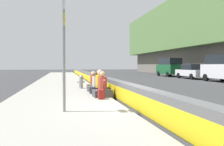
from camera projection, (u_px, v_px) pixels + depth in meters
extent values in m
plane|color=#353538|center=(136.00, 109.00, 8.12)|extent=(160.00, 160.00, 0.00)
cube|color=gray|center=(60.00, 111.00, 7.55)|extent=(80.00, 4.40, 0.14)
cube|color=#545456|center=(136.00, 97.00, 8.10)|extent=(76.00, 0.44, 0.85)
cube|color=gold|center=(130.00, 99.00, 8.06)|extent=(74.48, 0.01, 0.54)
cylinder|color=gray|center=(64.00, 53.00, 6.99)|extent=(0.09, 0.09, 3.60)
cube|color=white|center=(64.00, 3.00, 6.94)|extent=(0.44, 0.02, 0.36)
cube|color=#1956AD|center=(65.00, 3.00, 6.95)|extent=(0.30, 0.01, 0.10)
cube|color=yellow|center=(64.00, 20.00, 6.96)|extent=(0.44, 0.02, 0.36)
cube|color=black|center=(65.00, 20.00, 6.96)|extent=(0.30, 0.01, 0.10)
cylinder|color=gray|center=(81.00, 83.00, 14.13)|extent=(0.24, 0.24, 0.72)
cone|color=gray|center=(81.00, 75.00, 14.12)|extent=(0.26, 0.26, 0.16)
cylinder|color=gray|center=(84.00, 82.00, 14.17)|extent=(0.10, 0.12, 0.10)
cylinder|color=gray|center=(78.00, 82.00, 14.09)|extent=(0.10, 0.12, 0.10)
cube|color=#424247|center=(103.00, 93.00, 10.35)|extent=(0.75, 0.87, 0.31)
cylinder|color=#AD3D33|center=(103.00, 83.00, 10.33)|extent=(0.40, 0.40, 0.59)
sphere|color=tan|center=(102.00, 74.00, 10.32)|extent=(0.26, 0.26, 0.26)
cylinder|color=#AD3D33|center=(101.00, 84.00, 10.54)|extent=(0.31, 0.16, 0.52)
cylinder|color=#AD3D33|center=(104.00, 85.00, 10.12)|extent=(0.31, 0.16, 0.52)
cube|color=black|center=(100.00, 91.00, 11.43)|extent=(0.85, 0.96, 0.32)
cylinder|color=gold|center=(100.00, 81.00, 11.41)|extent=(0.41, 0.41, 0.61)
sphere|color=beige|center=(100.00, 72.00, 11.39)|extent=(0.27, 0.27, 0.27)
cylinder|color=gold|center=(98.00, 82.00, 11.63)|extent=(0.33, 0.19, 0.54)
cylinder|color=gold|center=(101.00, 83.00, 11.20)|extent=(0.33, 0.19, 0.54)
cube|color=#424247|center=(96.00, 89.00, 12.44)|extent=(0.83, 0.91, 0.29)
cylinder|color=beige|center=(96.00, 81.00, 12.43)|extent=(0.37, 0.37, 0.55)
sphere|color=brown|center=(96.00, 74.00, 12.42)|extent=(0.24, 0.24, 0.24)
cylinder|color=beige|center=(94.00, 82.00, 12.61)|extent=(0.30, 0.19, 0.48)
cylinder|color=beige|center=(97.00, 82.00, 12.25)|extent=(0.30, 0.19, 0.48)
cube|color=#706651|center=(93.00, 87.00, 13.81)|extent=(0.65, 0.76, 0.29)
cylinder|color=#AD3D33|center=(93.00, 80.00, 13.80)|extent=(0.36, 0.36, 0.54)
sphere|color=beige|center=(93.00, 73.00, 13.79)|extent=(0.24, 0.24, 0.24)
cylinder|color=#AD3D33|center=(93.00, 80.00, 14.00)|extent=(0.28, 0.13, 0.47)
cylinder|color=#AD3D33|center=(94.00, 81.00, 13.61)|extent=(0.28, 0.13, 0.47)
cube|color=maroon|center=(101.00, 94.00, 9.65)|extent=(0.32, 0.22, 0.40)
cube|color=maroon|center=(104.00, 96.00, 9.68)|extent=(0.22, 0.06, 0.20)
cylinder|color=black|center=(206.00, 77.00, 22.67)|extent=(0.73, 0.25, 0.72)
cylinder|color=black|center=(223.00, 77.00, 23.00)|extent=(0.73, 0.25, 0.72)
cube|color=silver|center=(192.00, 73.00, 26.67)|extent=(4.50, 1.81, 0.72)
cube|color=black|center=(192.00, 67.00, 26.55)|extent=(2.20, 1.62, 0.66)
cylinder|color=black|center=(179.00, 75.00, 27.91)|extent=(0.66, 0.22, 0.66)
cylinder|color=black|center=(191.00, 75.00, 28.27)|extent=(0.66, 0.22, 0.66)
cylinder|color=black|center=(192.00, 77.00, 25.10)|extent=(0.66, 0.22, 0.66)
cylinder|color=black|center=(206.00, 76.00, 25.46)|extent=(0.66, 0.22, 0.66)
cube|color=#145128|center=(169.00, 69.00, 32.49)|extent=(5.16, 2.12, 1.30)
cube|color=black|center=(170.00, 61.00, 32.35)|extent=(4.16, 1.90, 0.90)
cylinder|color=black|center=(159.00, 73.00, 33.94)|extent=(0.73, 0.24, 0.72)
cylinder|color=black|center=(170.00, 73.00, 34.28)|extent=(0.73, 0.24, 0.72)
cylinder|color=black|center=(168.00, 74.00, 30.73)|extent=(0.73, 0.24, 0.72)
cylinder|color=black|center=(181.00, 74.00, 31.07)|extent=(0.73, 0.24, 0.72)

